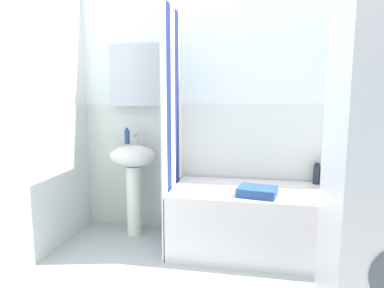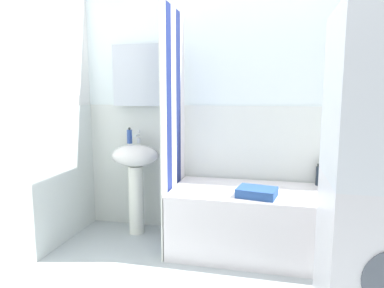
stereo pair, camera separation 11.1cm
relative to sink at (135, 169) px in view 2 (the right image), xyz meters
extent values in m
cube|color=white|center=(0.99, 0.24, 0.58)|extent=(3.60, 0.05, 2.40)
cube|color=silver|center=(0.99, 0.21, -0.02)|extent=(3.60, 0.02, 1.20)
cube|color=silver|center=(0.00, 0.15, 0.86)|extent=(0.48, 0.12, 0.56)
cube|color=white|center=(-0.58, -0.69, 0.58)|extent=(0.05, 1.81, 2.40)
cube|color=silver|center=(-0.55, -0.69, -0.02)|extent=(0.02, 1.81, 1.20)
cylinder|color=white|center=(0.00, 0.00, -0.30)|extent=(0.14, 0.14, 0.64)
ellipsoid|color=white|center=(0.00, 0.00, 0.13)|extent=(0.44, 0.34, 0.20)
cylinder|color=silver|center=(0.00, 0.10, 0.25)|extent=(0.03, 0.03, 0.05)
cylinder|color=silver|center=(0.00, 0.05, 0.31)|extent=(0.02, 0.10, 0.02)
sphere|color=silver|center=(0.00, 0.10, 0.34)|extent=(0.03, 0.03, 0.03)
cylinder|color=#2D4A95|center=(-0.08, 0.07, 0.29)|extent=(0.05, 0.05, 0.13)
sphere|color=#272D2D|center=(-0.08, 0.07, 0.37)|extent=(0.02, 0.02, 0.02)
cube|color=white|center=(1.22, -0.16, -0.35)|extent=(1.59, 0.69, 0.53)
cube|color=white|center=(0.42, -0.44, 0.38)|extent=(0.01, 0.14, 2.00)
cube|color=navy|center=(0.42, -0.30, 0.38)|extent=(0.01, 0.14, 2.00)
cube|color=white|center=(0.42, -0.16, 0.38)|extent=(0.01, 0.14, 2.00)
cube|color=navy|center=(0.42, -0.02, 0.38)|extent=(0.01, 0.14, 2.00)
cube|color=white|center=(0.42, 0.12, 0.38)|extent=(0.01, 0.14, 2.00)
cylinder|color=gold|center=(1.92, 0.13, -0.01)|extent=(0.06, 0.06, 0.15)
cylinder|color=black|center=(1.92, 0.13, 0.07)|extent=(0.04, 0.04, 0.02)
cylinder|color=#BF506F|center=(1.81, 0.09, -0.03)|extent=(0.05, 0.05, 0.13)
cylinder|color=#261D26|center=(1.81, 0.09, 0.05)|extent=(0.03, 0.03, 0.02)
cylinder|color=white|center=(1.69, 0.10, -0.01)|extent=(0.07, 0.07, 0.16)
cylinder|color=black|center=(1.69, 0.10, 0.09)|extent=(0.05, 0.05, 0.02)
cylinder|color=#1F2A35|center=(1.63, 0.13, -0.01)|extent=(0.06, 0.06, 0.16)
cylinder|color=black|center=(1.63, 0.13, 0.09)|extent=(0.04, 0.04, 0.02)
cube|color=#284C8C|center=(1.12, -0.33, -0.05)|extent=(0.32, 0.27, 0.07)
cube|color=white|center=(1.80, -1.03, -0.18)|extent=(0.57, 0.62, 0.87)
camera|label=1|loc=(1.12, -2.99, 0.70)|focal=32.80mm
camera|label=2|loc=(1.23, -2.97, 0.70)|focal=32.80mm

